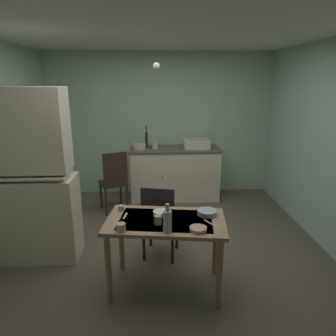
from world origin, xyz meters
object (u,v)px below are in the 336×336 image
Objects in this scene: sink_basin at (196,144)px; dining_table at (166,230)px; teacup_cream at (158,220)px; mixing_bowl_counter at (139,147)px; hand_pump at (146,138)px; glass_bottle at (167,221)px; hutch_cabinet at (32,183)px; chair_far_side at (160,220)px; serving_bowl_wide at (198,229)px; chair_by_counter at (114,181)px.

dining_table is (-0.65, -2.55, -0.34)m from sink_basin.
teacup_cream is (-0.08, -0.09, 0.15)m from dining_table.
mixing_bowl_counter is 0.18× the size of dining_table.
glass_bottle is at bearing -85.36° from hand_pump.
hutch_cabinet is 1.52m from chair_far_side.
dining_table is 1.34× the size of chair_far_side.
serving_bowl_wide is at bearing -77.09° from mixing_bowl_counter.
dining_table is 2.08m from chair_by_counter.
chair_far_side is 0.72m from teacup_cream.
teacup_cream is (-0.36, 0.15, 0.03)m from serving_bowl_wide.
serving_bowl_wide is at bearing -40.56° from dining_table.
glass_bottle reaches higher than serving_bowl_wide.
sink_basin is 1.62× the size of glass_bottle.
chair_by_counter is at bearing 116.51° from chair_far_side.
mixing_bowl_counter is 2.78m from glass_bottle.
mixing_bowl_counter reaches higher than serving_bowl_wide.
serving_bowl_wide is (1.02, -2.19, 0.25)m from chair_by_counter.
serving_bowl_wide is 0.29m from glass_bottle.
hand_pump is 2.87m from glass_bottle.
hand_pump is 2.90m from serving_bowl_wide.
sink_basin is at bearing -2.96° from hand_pump.
hutch_cabinet is 2.00m from serving_bowl_wide.
hutch_cabinet is at bearing 176.12° from chair_far_side.
hutch_cabinet is 12.75× the size of serving_bowl_wide.
mixing_bowl_counter is at bearing 95.92° from teacup_cream.
hutch_cabinet is at bearing -120.51° from chair_by_counter.
dining_table is 1.22× the size of chair_by_counter.
glass_bottle is at bearing -31.39° from hutch_cabinet.
hutch_cabinet is 4.54× the size of sink_basin.
chair_by_counter is 2.16m from teacup_cream.
teacup_cream is at bearing -27.98° from hutch_cabinet.
chair_by_counter is 6.41× the size of serving_bowl_wide.
glass_bottle is at bearing -71.36° from chair_by_counter.
hand_pump is 4.50× the size of teacup_cream.
chair_by_counter is (-1.39, -0.61, -0.46)m from sink_basin.
teacup_cream is 0.32× the size of glass_bottle.
hutch_cabinet reaches higher than chair_by_counter.
hand_pump reaches higher than glass_bottle.
teacup_cream is (0.15, -2.69, -0.28)m from hand_pump.
dining_table is (1.49, -0.66, -0.29)m from hutch_cabinet.
hand_pump is at bearing 100.17° from serving_bowl_wide.
sink_basin reaches higher than dining_table.
sink_basin reaches higher than serving_bowl_wide.
dining_table is at bearing -85.02° from hand_pump.
mixing_bowl_counter is 0.80m from chair_by_counter.
hutch_cabinet is 1.61m from teacup_cream.
teacup_cream is (0.27, -2.59, -0.16)m from mixing_bowl_counter.
dining_table is 0.34m from glass_bottle.
serving_bowl_wide is at bearing 2.36° from glass_bottle.
teacup_cream is (1.42, -0.75, -0.14)m from hutch_cabinet.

